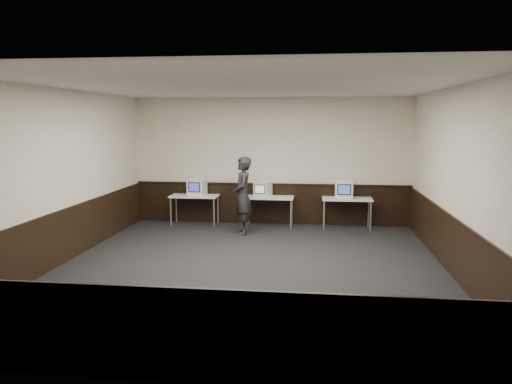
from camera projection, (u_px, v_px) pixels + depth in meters
The scene contains 18 objects.
floor at pixel (250, 268), 8.91m from camera, with size 8.00×8.00×0.00m, color black.
ceiling at pixel (250, 86), 8.46m from camera, with size 8.00×8.00×0.00m, color white.
back_wall at pixel (271, 161), 12.61m from camera, with size 7.00×7.00×0.00m, color beige.
front_wall at pixel (194, 228), 4.75m from camera, with size 7.00×7.00×0.00m, color beige.
left_wall at pixel (60, 177), 9.10m from camera, with size 8.00×8.00×0.00m, color beige.
right_wall at pixel (459, 183), 8.26m from camera, with size 8.00×8.00×0.00m, color beige.
wainscot_back at pixel (271, 204), 12.75m from camera, with size 6.98×0.04×1.00m, color black.
wainscot_front at pixel (196, 337), 4.93m from camera, with size 6.98×0.04×1.00m, color black.
wainscot_left at pixel (65, 236), 9.26m from camera, with size 0.04×7.98×1.00m, color black.
wainscot_right at pixel (454, 247), 8.42m from camera, with size 0.04×7.98×1.00m, color black.
wainscot_rail at pixel (271, 184), 12.66m from camera, with size 6.98×0.06×0.04m, color black.
desk_left at pixel (194, 198), 12.58m from camera, with size 1.20×0.60×0.75m.
desk_center at pixel (269, 199), 12.35m from camera, with size 1.20×0.60×0.75m.
desk_right at pixel (347, 201), 12.12m from camera, with size 1.20×0.60×0.75m.
emac_left at pixel (197, 187), 12.58m from camera, with size 0.46×0.48×0.42m.
emac_center at pixel (263, 189), 12.37m from camera, with size 0.46×0.47×0.37m.
emac_right at pixel (344, 189), 12.11m from camera, with size 0.44×0.48×0.43m.
person at pixel (243, 196), 11.50m from camera, with size 0.66×0.43×1.80m, color black.
Camera 1 is at (1.15, -8.55, 2.62)m, focal length 35.00 mm.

